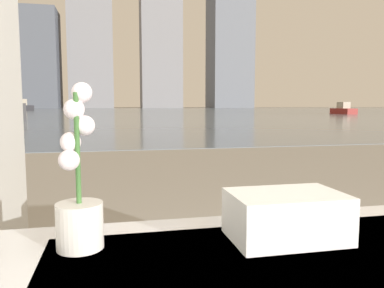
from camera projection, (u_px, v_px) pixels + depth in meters
The scene contains 7 objects.
potted_orchid at pixel (79, 195), 0.89m from camera, with size 0.11×0.11×0.40m.
towel_stack at pixel (286, 216), 0.95m from camera, with size 0.28×0.19×0.12m.
harbor_water at pixel (114, 110), 60.58m from camera, with size 180.00×110.00×0.01m.
harbor_boat_0 at pixel (20, 107), 57.45m from camera, with size 3.30×5.07×1.80m.
harbor_boat_3 at pixel (343, 110), 36.23m from camera, with size 1.17×3.11×1.15m.
skyline_tower_1 at pixel (41, 59), 109.31m from camera, with size 9.97×12.20×28.40m.
skyline_tower_2 at pixel (90, 24), 111.17m from camera, with size 13.07×6.01×49.85m.
Camera 1 is at (-0.54, -0.12, 0.86)m, focal length 35.00 mm.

